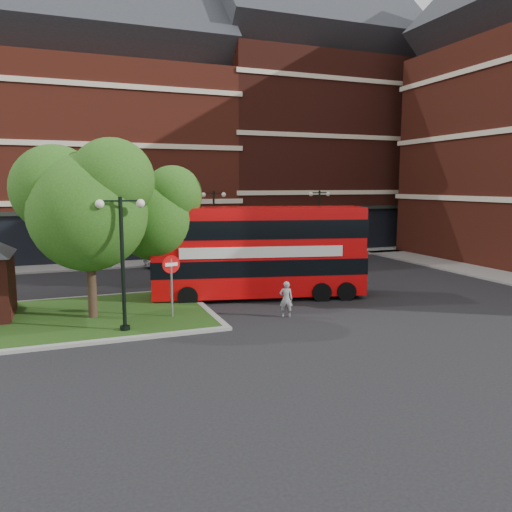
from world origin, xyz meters
name	(u,v)px	position (x,y,z in m)	size (l,w,h in m)	color
ground	(266,321)	(0.00, 0.00, 0.00)	(120.00, 120.00, 0.00)	black
pavement_far	(179,261)	(0.00, 16.50, 0.06)	(44.00, 3.00, 0.12)	slate
terrace_far_left	(54,164)	(-8.00, 24.00, 7.00)	(26.00, 12.00, 14.00)	maroon
terrace_far_right	(310,157)	(14.00, 24.00, 8.00)	(18.00, 12.00, 16.00)	#471911
traffic_island	(54,319)	(-8.00, 3.00, 0.07)	(12.60, 7.60, 0.15)	gray
tree_island_west	(85,201)	(-6.60, 2.58, 4.79)	(5.40, 4.71, 7.21)	#2D2116
tree_island_east	(153,211)	(-3.58, 5.06, 4.24)	(4.46, 3.90, 6.29)	#2D2116
lamp_island	(122,257)	(-5.50, 0.20, 2.83)	(1.72, 0.36, 5.00)	black
lamp_far_left	(214,223)	(2.00, 14.50, 2.83)	(1.72, 0.36, 5.00)	black
lamp_far_right	(319,220)	(10.00, 14.50, 2.83)	(1.72, 0.36, 5.00)	black
bus	(259,246)	(1.21, 4.00, 2.52)	(10.30, 4.43, 3.83)	red
woman	(286,299)	(0.99, 0.29, 0.75)	(0.54, 0.36, 1.49)	gray
car_silver	(175,256)	(-0.68, 14.50, 0.70)	(1.66, 4.12, 1.40)	silver
car_white	(228,254)	(3.00, 14.50, 0.71)	(1.51, 4.33, 1.43)	silver
no_entry_sign	(171,274)	(-3.50, 1.50, 1.88)	(0.73, 0.16, 2.63)	slate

